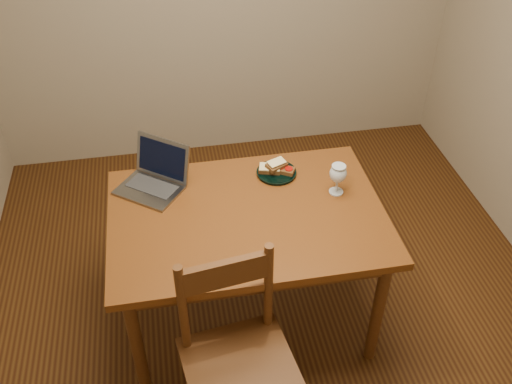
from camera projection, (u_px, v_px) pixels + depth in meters
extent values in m
cube|color=black|center=(267.00, 302.00, 3.23)|extent=(3.20, 3.20, 0.02)
cube|color=#54230E|center=(247.00, 217.00, 2.70)|extent=(1.30, 0.90, 0.04)
cylinder|color=#43230E|center=(137.00, 347.00, 2.57)|extent=(0.06, 0.06, 0.70)
cylinder|color=#43230E|center=(378.00, 311.00, 2.73)|extent=(0.06, 0.06, 0.70)
cylinder|color=#43230E|center=(135.00, 235.00, 3.14)|extent=(0.06, 0.06, 0.70)
cylinder|color=#43230E|center=(334.00, 211.00, 3.30)|extent=(0.06, 0.06, 0.70)
cube|color=#43230E|center=(240.00, 368.00, 2.36)|extent=(0.51, 0.49, 0.04)
cube|color=#43230E|center=(225.00, 273.00, 2.23)|extent=(0.37, 0.08, 0.13)
cylinder|color=black|center=(276.00, 173.00, 2.92)|extent=(0.21, 0.21, 0.02)
cube|color=slate|center=(149.00, 190.00, 2.81)|extent=(0.37, 0.35, 0.01)
cube|color=slate|center=(162.00, 158.00, 2.84)|extent=(0.28, 0.24, 0.21)
cube|color=black|center=(162.00, 158.00, 2.84)|extent=(0.24, 0.20, 0.17)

